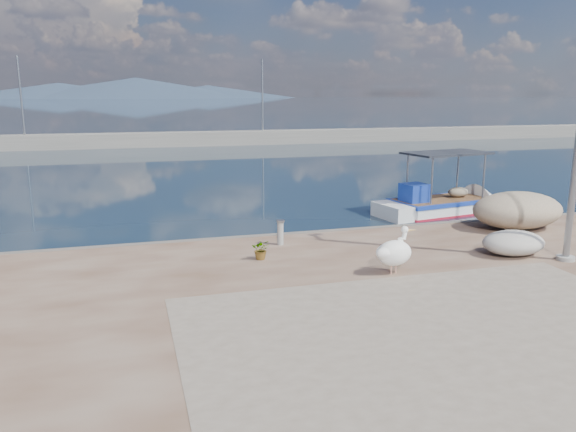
# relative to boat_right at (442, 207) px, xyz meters

# --- Properties ---
(ground) EXTENTS (1400.00, 1400.00, 0.00)m
(ground) POSITION_rel_boat_right_xyz_m (-7.54, -8.43, -0.21)
(ground) COLOR #162635
(ground) RESTS_ON ground
(quay_patch) EXTENTS (9.00, 7.00, 0.01)m
(quay_patch) POSITION_rel_boat_right_xyz_m (-6.54, -11.43, 0.29)
(quay_patch) COLOR gray
(quay_patch) RESTS_ON quay
(breakwater) EXTENTS (120.00, 2.20, 7.50)m
(breakwater) POSITION_rel_boat_right_xyz_m (-7.54, 31.57, 0.39)
(breakwater) COLOR gray
(breakwater) RESTS_ON ground
(mountains) EXTENTS (370.00, 280.00, 22.00)m
(mountains) POSITION_rel_boat_right_xyz_m (-3.14, 641.57, 9.29)
(mountains) COLOR #28384C
(mountains) RESTS_ON ground
(boat_right) EXTENTS (5.94, 2.82, 2.74)m
(boat_right) POSITION_rel_boat_right_xyz_m (0.00, 0.00, 0.00)
(boat_right) COLOR white
(boat_right) RESTS_ON ground
(pelican) EXTENTS (1.14, 0.72, 1.08)m
(pelican) POSITION_rel_boat_right_xyz_m (-5.90, -7.69, 0.79)
(pelican) COLOR tan
(pelican) RESTS_ON quay
(bollard_near) EXTENTS (0.22, 0.22, 0.68)m
(bollard_near) POSITION_rel_boat_right_xyz_m (-7.73, -4.55, 0.66)
(bollard_near) COLOR gray
(bollard_near) RESTS_ON quay
(potted_plant) EXTENTS (0.55, 0.51, 0.51)m
(potted_plant) POSITION_rel_boat_right_xyz_m (-8.54, -5.75, 0.54)
(potted_plant) COLOR #33722D
(potted_plant) RESTS_ON quay
(net_pile_c) EXTENTS (2.83, 2.02, 1.11)m
(net_pile_c) POSITION_rel_boat_right_xyz_m (-0.32, -4.68, 0.84)
(net_pile_c) COLOR #C5AD92
(net_pile_c) RESTS_ON quay
(net_pile_d) EXTENTS (1.64, 1.23, 0.61)m
(net_pile_d) POSITION_rel_boat_right_xyz_m (-2.29, -7.11, 0.59)
(net_pile_d) COLOR #B7B4A9
(net_pile_d) RESTS_ON quay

